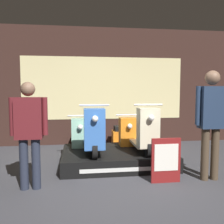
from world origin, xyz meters
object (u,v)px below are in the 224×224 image
(scooter_backrow_0, at_px, (80,138))
(person_left_browsing, at_px, (29,128))
(scooter_backrow_1, at_px, (124,137))
(person_right_browsing, at_px, (211,116))
(scooter_display_left, at_px, (93,133))
(price_sign_board, at_px, (166,160))
(scooter_display_right, at_px, (141,132))

(scooter_backrow_0, relative_size, person_left_browsing, 0.94)
(scooter_backrow_1, bearing_deg, person_left_browsing, -132.42)
(scooter_backrow_1, bearing_deg, scooter_backrow_0, 180.00)
(scooter_backrow_0, xyz_separation_m, person_right_browsing, (2.13, -1.98, 0.69))
(scooter_display_left, distance_m, price_sign_board, 1.56)
(person_right_browsing, bearing_deg, price_sign_board, -177.81)
(scooter_backrow_0, bearing_deg, scooter_display_right, -38.16)
(scooter_backrow_0, bearing_deg, scooter_display_left, -75.84)
(scooter_display_left, distance_m, scooter_display_right, 0.98)
(scooter_backrow_0, height_order, scooter_backrow_1, same)
(scooter_display_right, xyz_separation_m, person_right_browsing, (0.91, -1.02, 0.41))
(scooter_backrow_1, distance_m, person_right_browsing, 2.37)
(scooter_display_right, bearing_deg, person_left_browsing, -152.77)
(scooter_display_left, height_order, scooter_backrow_0, scooter_display_left)
(scooter_backrow_0, relative_size, scooter_backrow_1, 1.00)
(scooter_display_left, relative_size, scooter_display_right, 1.00)
(person_right_browsing, bearing_deg, person_left_browsing, 180.00)
(scooter_backrow_0, bearing_deg, person_right_browsing, -42.91)
(scooter_display_left, bearing_deg, scooter_backrow_0, 104.16)
(price_sign_board, bearing_deg, scooter_display_left, 136.69)
(scooter_display_left, relative_size, scooter_backrow_1, 1.00)
(scooter_backrow_0, distance_m, price_sign_board, 2.43)
(person_left_browsing, bearing_deg, scooter_display_left, 45.33)
(person_right_browsing, bearing_deg, scooter_backrow_1, 118.86)
(scooter_display_left, xyz_separation_m, scooter_backrow_0, (-0.24, 0.96, -0.28))
(scooter_display_right, distance_m, price_sign_board, 1.10)
(scooter_display_left, bearing_deg, price_sign_board, -43.31)
(scooter_display_left, distance_m, scooter_backrow_1, 1.28)
(person_right_browsing, distance_m, price_sign_board, 1.04)
(person_left_browsing, relative_size, price_sign_board, 2.22)
(scooter_display_left, bearing_deg, scooter_display_right, 0.00)
(scooter_display_left, distance_m, person_right_browsing, 2.19)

